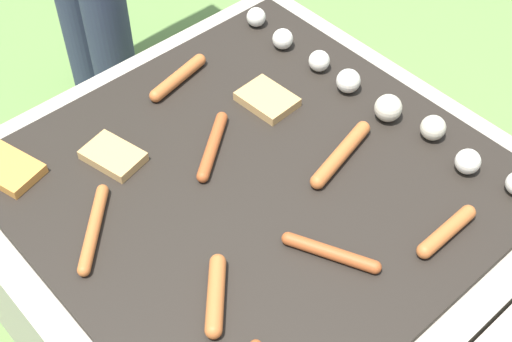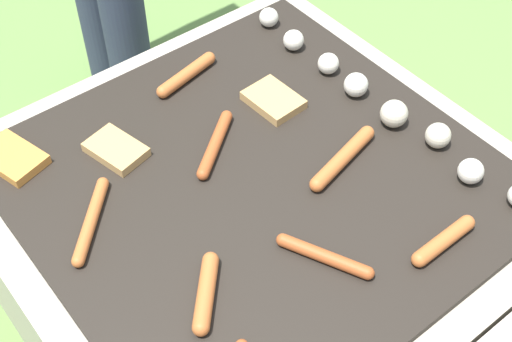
{
  "view_description": "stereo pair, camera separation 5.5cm",
  "coord_description": "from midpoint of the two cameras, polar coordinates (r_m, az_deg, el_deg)",
  "views": [
    {
      "loc": [
        0.67,
        -0.6,
        1.46
      ],
      "look_at": [
        0.0,
        0.0,
        0.46
      ],
      "focal_mm": 50.0,
      "sensor_mm": 36.0,
      "label": 1
    },
    {
      "loc": [
        0.7,
        -0.56,
        1.46
      ],
      "look_at": [
        0.0,
        0.0,
        0.46
      ],
      "focal_mm": 50.0,
      "sensor_mm": 36.0,
      "label": 2
    }
  ],
  "objects": [
    {
      "name": "sausage_mid_left",
      "position": [
        1.3,
        -11.89,
        -3.92
      ],
      "size": [
        0.15,
        0.15,
        0.02
      ],
      "color": "#B7602D",
      "rests_on": "grill"
    },
    {
      "name": "mushroom_row",
      "position": [
        1.49,
        10.99,
        5.5
      ],
      "size": [
        0.75,
        0.08,
        0.06
      ],
      "color": "silver",
      "rests_on": "grill"
    },
    {
      "name": "grill",
      "position": [
        1.53,
        1.04,
        -6.19
      ],
      "size": [
        0.95,
        0.95,
        0.44
      ],
      "color": "#A89E8C",
      "rests_on": "ground_plane"
    },
    {
      "name": "sausage_back_left",
      "position": [
        1.23,
        6.78,
        -6.82
      ],
      "size": [
        0.16,
        0.09,
        0.02
      ],
      "color": "#A34C23",
      "rests_on": "grill"
    },
    {
      "name": "sausage_front_center",
      "position": [
        1.4,
        -2.17,
        2.14
      ],
      "size": [
        0.12,
        0.15,
        0.02
      ],
      "color": "#A34C23",
      "rests_on": "grill"
    },
    {
      "name": "ground_plane",
      "position": [
        1.71,
        0.93,
        -10.52
      ],
      "size": [
        14.0,
        14.0,
        0.0
      ],
      "primitive_type": "plane",
      "color": "#608442"
    },
    {
      "name": "sausage_back_center",
      "position": [
        1.38,
        8.09,
        1.02
      ],
      "size": [
        0.07,
        0.2,
        0.03
      ],
      "color": "#B7602D",
      "rests_on": "grill"
    },
    {
      "name": "bread_slice_center",
      "position": [
        1.49,
        2.46,
        5.68
      ],
      "size": [
        0.12,
        0.09,
        0.02
      ],
      "color": "tan",
      "rests_on": "grill"
    },
    {
      "name": "bread_slice_right",
      "position": [
        1.44,
        -17.9,
        1.0
      ],
      "size": [
        0.14,
        0.11,
        0.02
      ],
      "color": "#D18438",
      "rests_on": "grill"
    },
    {
      "name": "bread_slice_left",
      "position": [
        1.41,
        -10.04,
        1.67
      ],
      "size": [
        0.13,
        0.1,
        0.02
      ],
      "color": "tan",
      "rests_on": "grill"
    },
    {
      "name": "sausage_back_right",
      "position": [
        1.55,
        -4.56,
        7.69
      ],
      "size": [
        0.06,
        0.17,
        0.03
      ],
      "color": "#B7602D",
      "rests_on": "grill"
    },
    {
      "name": "sausage_front_left",
      "position": [
        1.29,
        15.97,
        -5.41
      ],
      "size": [
        0.03,
        0.15,
        0.03
      ],
      "color": "#B7602D",
      "rests_on": "grill"
    },
    {
      "name": "sausage_front_right",
      "position": [
        1.18,
        -2.68,
        -9.73
      ],
      "size": [
        0.12,
        0.12,
        0.03
      ],
      "color": "#B7602D",
      "rests_on": "grill"
    }
  ]
}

